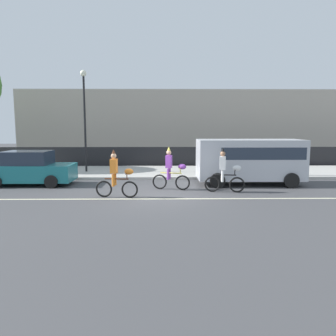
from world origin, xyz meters
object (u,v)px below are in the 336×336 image
object	(u,v)px
parade_cyclist_orange	(117,177)
parade_cyclist_purple	(171,171)
parked_van_silver	(251,158)
pedestrian_onlooker	(294,160)
parked_car_teal	(30,169)
parade_cyclist_zebra	(225,173)
street_lamp_post	(84,106)

from	to	relation	value
parade_cyclist_orange	parade_cyclist_purple	distance (m)	2.71
parade_cyclist_purple	parked_van_silver	world-z (taller)	parked_van_silver
parade_cyclist_orange	pedestrian_onlooker	size ratio (longest dim) A/B	1.19
parade_cyclist_purple	parked_car_teal	size ratio (longest dim) A/B	0.47
parade_cyclist_purple	parade_cyclist_zebra	bearing A→B (deg)	-14.73
parked_car_teal	parade_cyclist_zebra	bearing A→B (deg)	-11.80
parade_cyclist_purple	parked_van_silver	xyz separation A→B (m)	(3.89, 1.32, 0.44)
parade_cyclist_purple	parked_car_teal	bearing A→B (deg)	169.21
parked_van_silver	street_lamp_post	world-z (taller)	street_lamp_post
parade_cyclist_purple	parked_car_teal	xyz separation A→B (m)	(-6.78, 1.29, -0.06)
parade_cyclist_zebra	parade_cyclist_orange	bearing A→B (deg)	-167.55
parade_cyclist_orange	parked_car_teal	distance (m)	5.42
parade_cyclist_orange	parked_van_silver	size ratio (longest dim) A/B	0.38
parked_van_silver	pedestrian_onlooker	bearing A→B (deg)	32.18
parade_cyclist_purple	parked_van_silver	bearing A→B (deg)	18.68
parade_cyclist_orange	parked_van_silver	xyz separation A→B (m)	(6.09, 2.91, 0.44)
parade_cyclist_purple	parade_cyclist_zebra	xyz separation A→B (m)	(2.29, -0.60, 0.00)
parked_van_silver	parked_car_teal	distance (m)	10.69
parade_cyclist_purple	parked_van_silver	distance (m)	4.13
parade_cyclist_purple	street_lamp_post	world-z (taller)	street_lamp_post
pedestrian_onlooker	parked_van_silver	bearing A→B (deg)	-147.82
street_lamp_post	parked_car_teal	bearing A→B (deg)	-116.97
parade_cyclist_zebra	pedestrian_onlooker	distance (m)	5.82
parade_cyclist_orange	street_lamp_post	world-z (taller)	street_lamp_post
parked_car_teal	parked_van_silver	bearing A→B (deg)	0.12
parade_cyclist_orange	parade_cyclist_zebra	size ratio (longest dim) A/B	1.00
parade_cyclist_orange	parade_cyclist_zebra	distance (m)	4.59
street_lamp_post	pedestrian_onlooker	distance (m)	12.20
parade_cyclist_orange	parade_cyclist_purple	world-z (taller)	same
parade_cyclist_purple	parked_van_silver	size ratio (longest dim) A/B	0.38
parade_cyclist_orange	parked_van_silver	distance (m)	6.76
parade_cyclist_purple	street_lamp_post	xyz separation A→B (m)	(-4.93, 4.93, 3.15)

